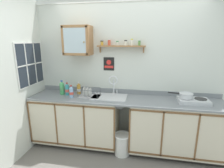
{
  "coord_description": "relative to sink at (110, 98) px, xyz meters",
  "views": [
    {
      "loc": [
        0.29,
        -2.35,
        1.87
      ],
      "look_at": [
        -0.23,
        0.48,
        1.14
      ],
      "focal_mm": 27.59,
      "sensor_mm": 36.0,
      "label": 1
    }
  ],
  "objects": [
    {
      "name": "floor",
      "position": [
        0.25,
        -0.4,
        -0.9
      ],
      "size": [
        6.25,
        6.25,
        0.0
      ],
      "primitive_type": "plane",
      "color": "slate",
      "rests_on": "ground"
    },
    {
      "name": "back_wall",
      "position": [
        0.25,
        0.28,
        0.38
      ],
      "size": [
        3.85,
        0.07,
        2.55
      ],
      "color": "silver",
      "rests_on": "ground"
    },
    {
      "name": "side_wall_left",
      "position": [
        -1.4,
        -0.67,
        0.38
      ],
      "size": [
        0.05,
        3.46,
        2.55
      ],
      "primitive_type": "cube",
      "color": "silver",
      "rests_on": "ground"
    },
    {
      "name": "lower_cabinet_run",
      "position": [
        -0.61,
        -0.04,
        -0.45
      ],
      "size": [
        1.51,
        0.59,
        0.9
      ],
      "color": "black",
      "rests_on": "ground"
    },
    {
      "name": "lower_cabinet_run_right",
      "position": [
        1.12,
        -0.04,
        -0.45
      ],
      "size": [
        1.5,
        0.59,
        0.9
      ],
      "color": "black",
      "rests_on": "ground"
    },
    {
      "name": "countertop",
      "position": [
        0.25,
        -0.04,
        0.01
      ],
      "size": [
        3.21,
        0.62,
        0.03
      ],
      "primitive_type": "cube",
      "color": "gray",
      "rests_on": "lower_cabinet_run"
    },
    {
      "name": "backsplash",
      "position": [
        0.25,
        0.25,
        0.06
      ],
      "size": [
        3.21,
        0.02,
        0.08
      ],
      "primitive_type": "cube",
      "color": "gray",
      "rests_on": "countertop"
    },
    {
      "name": "sink",
      "position": [
        0.0,
        0.0,
        0.0
      ],
      "size": [
        0.59,
        0.46,
        0.47
      ],
      "color": "silver",
      "rests_on": "countertop"
    },
    {
      "name": "hot_plate_stove",
      "position": [
        1.33,
        -0.04,
        0.06
      ],
      "size": [
        0.45,
        0.29,
        0.07
      ],
      "color": "silver",
      "rests_on": "countertop"
    },
    {
      "name": "saucepan",
      "position": [
        1.22,
        -0.02,
        0.13
      ],
      "size": [
        0.38,
        0.21,
        0.08
      ],
      "color": "silver",
      "rests_on": "hot_plate_stove"
    },
    {
      "name": "bottle_soda_green_0",
      "position": [
        -0.87,
        -0.0,
        0.14
      ],
      "size": [
        0.08,
        0.08,
        0.26
      ],
      "color": "#4CB266",
      "rests_on": "countertop"
    },
    {
      "name": "bottle_detergent_teal_1",
      "position": [
        -0.76,
        -0.03,
        0.12
      ],
      "size": [
        0.07,
        0.07,
        0.23
      ],
      "color": "teal",
      "rests_on": "countertop"
    },
    {
      "name": "bottle_juice_amber_2",
      "position": [
        -0.59,
        0.07,
        0.12
      ],
      "size": [
        0.07,
        0.07,
        0.22
      ],
      "color": "gold",
      "rests_on": "countertop"
    },
    {
      "name": "bottle_water_blue_3",
      "position": [
        -0.63,
        -0.15,
        0.12
      ],
      "size": [
        0.07,
        0.07,
        0.22
      ],
      "color": "#8CB7E0",
      "rests_on": "countertop"
    },
    {
      "name": "dish_rack",
      "position": [
        -0.36,
        -0.05,
        0.06
      ],
      "size": [
        0.36,
        0.23,
        0.17
      ],
      "color": "#B2B2B7",
      "rests_on": "countertop"
    },
    {
      "name": "wall_cabinet",
      "position": [
        -0.57,
        0.11,
        0.97
      ],
      "size": [
        0.46,
        0.32,
        0.49
      ],
      "color": "#996B42"
    },
    {
      "name": "spice_shelf",
      "position": [
        0.15,
        0.19,
        0.89
      ],
      "size": [
        0.81,
        0.14,
        0.23
      ],
      "color": "#996B42"
    },
    {
      "name": "warning_sign",
      "position": [
        -0.07,
        0.25,
        0.56
      ],
      "size": [
        0.19,
        0.01,
        0.23
      ],
      "color": "black"
    },
    {
      "name": "window",
      "position": [
        -1.37,
        -0.11,
        0.57
      ],
      "size": [
        0.03,
        0.69,
        0.74
      ],
      "color": "#262D38"
    },
    {
      "name": "trash_bin",
      "position": [
        0.26,
        -0.23,
        -0.71
      ],
      "size": [
        0.28,
        0.28,
        0.37
      ],
      "color": "silver",
      "rests_on": "ground"
    }
  ]
}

